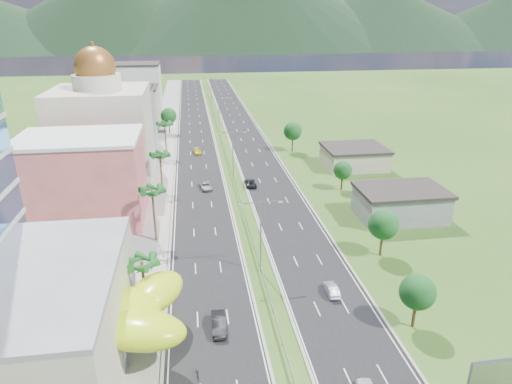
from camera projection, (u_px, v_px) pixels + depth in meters
name	position (u px, v px, depth m)	size (l,w,h in m)	color
ground	(273.00, 313.00, 56.78)	(500.00, 500.00, 0.00)	#2D5119
road_left	(196.00, 136.00, 138.73)	(11.00, 260.00, 0.04)	black
road_right	(245.00, 135.00, 140.74)	(11.00, 260.00, 0.04)	black
sidewalk_left	(164.00, 137.00, 137.43)	(7.00, 260.00, 0.12)	gray
median_guardrail	(225.00, 150.00, 122.92)	(0.10, 216.06, 0.76)	gray
streetlight_median_b	(261.00, 229.00, 63.55)	(6.04, 0.25, 11.00)	gray
streetlight_median_c	(233.00, 150.00, 100.42)	(6.04, 0.25, 11.00)	gray
streetlight_median_d	(219.00, 111.00, 141.90)	(6.04, 0.25, 11.00)	gray
streetlight_median_e	(211.00, 89.00, 183.38)	(6.04, 0.25, 11.00)	gray
lime_canopy	(96.00, 313.00, 48.59)	(18.00, 15.00, 7.40)	#BBDC15
pink_shophouse	(84.00, 181.00, 79.79)	(20.00, 15.00, 15.00)	#C65159
domed_building	(103.00, 129.00, 99.58)	(20.00, 20.00, 28.70)	#C0B39F
midrise_grey	(123.00, 120.00, 123.98)	(16.00, 15.00, 16.00)	slate
midrise_beige	(132.00, 109.00, 144.81)	(16.00, 15.00, 13.00)	#B5A895
midrise_white	(138.00, 90.00, 165.10)	(16.00, 15.00, 18.00)	silver
billboard	(496.00, 376.00, 40.87)	(5.20, 0.35, 6.20)	gray
shed_near	(400.00, 205.00, 82.68)	(15.00, 10.00, 5.00)	slate
shed_far	(354.00, 158.00, 110.71)	(14.00, 12.00, 4.40)	#B5A895
palm_tree_b	(142.00, 264.00, 53.97)	(3.60, 3.60, 8.10)	#47301C
palm_tree_c	(152.00, 192.00, 71.89)	(3.60, 3.60, 9.60)	#47301C
palm_tree_d	(160.00, 156.00, 93.43)	(3.60, 3.60, 8.60)	#47301C
palm_tree_e	(165.00, 125.00, 116.20)	(3.60, 3.60, 9.40)	#47301C
leafy_tree_lfar	(169.00, 116.00, 140.24)	(4.90, 4.90, 8.05)	#47301C
leafy_tree_ra	(417.00, 292.00, 52.59)	(4.20, 4.20, 6.90)	#47301C
leafy_tree_rb	(383.00, 225.00, 68.52)	(4.55, 4.55, 7.47)	#47301C
leafy_tree_rc	(343.00, 170.00, 95.02)	(3.85, 3.85, 6.33)	#47301C
leafy_tree_rd	(293.00, 131.00, 121.70)	(4.90, 4.90, 8.05)	#47301C
mountain_ridge	(253.00, 50.00, 479.64)	(860.00, 140.00, 90.00)	black
car_dark_left	(219.00, 324.00, 53.49)	(1.65, 4.73, 1.56)	black
car_silver_mid_left	(206.00, 186.00, 96.80)	(2.20, 4.77, 1.33)	#929599
car_yellow_far_left	(197.00, 151.00, 121.18)	(1.83, 4.50, 1.31)	gold
car_silver_right	(332.00, 289.00, 60.42)	(1.39, 4.00, 1.32)	#AAABB2
car_dark_far_right	(250.00, 183.00, 98.56)	(2.24, 4.85, 1.35)	black
motorcycle	(197.00, 371.00, 46.65)	(0.53, 1.74, 1.11)	black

